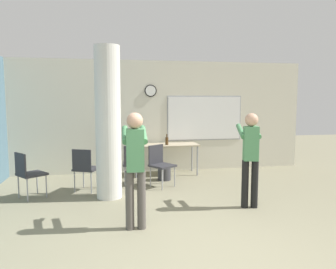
{
  "coord_description": "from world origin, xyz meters",
  "views": [
    {
      "loc": [
        -1.13,
        -3.2,
        1.83
      ],
      "look_at": [
        -0.04,
        2.64,
        1.2
      ],
      "focal_mm": 35.0,
      "sensor_mm": 36.0,
      "label": 1
    }
  ],
  "objects_px": {
    "person_playing_side": "(250,152)",
    "person_playing_front": "(135,161)",
    "bottle_on_table": "(167,141)",
    "chair_by_left_wall": "(28,172)",
    "chair_table_front": "(160,162)",
    "chair_table_left": "(133,162)",
    "chair_near_pillar": "(85,166)",
    "folding_table": "(165,146)"
  },
  "relations": [
    {
      "from": "folding_table",
      "to": "person_playing_front",
      "type": "bearing_deg",
      "value": -107.25
    },
    {
      "from": "chair_near_pillar",
      "to": "person_playing_side",
      "type": "distance_m",
      "value": 3.2
    },
    {
      "from": "chair_near_pillar",
      "to": "chair_by_left_wall",
      "type": "height_order",
      "value": "same"
    },
    {
      "from": "folding_table",
      "to": "person_playing_front",
      "type": "distance_m",
      "value": 3.42
    },
    {
      "from": "chair_table_front",
      "to": "folding_table",
      "type": "bearing_deg",
      "value": 74.21
    },
    {
      "from": "person_playing_side",
      "to": "person_playing_front",
      "type": "xyz_separation_m",
      "value": [
        -1.99,
        -0.57,
        0.03
      ]
    },
    {
      "from": "folding_table",
      "to": "person_playing_side",
      "type": "height_order",
      "value": "person_playing_side"
    },
    {
      "from": "bottle_on_table",
      "to": "chair_by_left_wall",
      "type": "distance_m",
      "value": 3.19
    },
    {
      "from": "folding_table",
      "to": "chair_table_left",
      "type": "xyz_separation_m",
      "value": [
        -0.85,
        -0.87,
        -0.18
      ]
    },
    {
      "from": "folding_table",
      "to": "chair_near_pillar",
      "type": "relative_size",
      "value": 1.84
    },
    {
      "from": "chair_near_pillar",
      "to": "chair_table_left",
      "type": "height_order",
      "value": "same"
    },
    {
      "from": "chair_near_pillar",
      "to": "person_playing_front",
      "type": "bearing_deg",
      "value": -68.19
    },
    {
      "from": "bottle_on_table",
      "to": "person_playing_front",
      "type": "relative_size",
      "value": 0.16
    },
    {
      "from": "person_playing_side",
      "to": "bottle_on_table",
      "type": "bearing_deg",
      "value": 110.48
    },
    {
      "from": "person_playing_side",
      "to": "person_playing_front",
      "type": "bearing_deg",
      "value": -163.89
    },
    {
      "from": "chair_table_left",
      "to": "person_playing_side",
      "type": "xyz_separation_m",
      "value": [
        1.83,
        -1.81,
        0.44
      ]
    },
    {
      "from": "chair_table_front",
      "to": "chair_by_left_wall",
      "type": "height_order",
      "value": "same"
    },
    {
      "from": "folding_table",
      "to": "bottle_on_table",
      "type": "distance_m",
      "value": 0.19
    },
    {
      "from": "chair_table_left",
      "to": "person_playing_front",
      "type": "bearing_deg",
      "value": -93.85
    },
    {
      "from": "chair_near_pillar",
      "to": "chair_by_left_wall",
      "type": "relative_size",
      "value": 1.0
    },
    {
      "from": "chair_table_front",
      "to": "chair_table_left",
      "type": "height_order",
      "value": "same"
    },
    {
      "from": "bottle_on_table",
      "to": "chair_table_left",
      "type": "distance_m",
      "value": 1.2
    },
    {
      "from": "chair_table_left",
      "to": "chair_by_left_wall",
      "type": "distance_m",
      "value": 2.08
    },
    {
      "from": "chair_table_front",
      "to": "chair_by_left_wall",
      "type": "relative_size",
      "value": 1.0
    },
    {
      "from": "bottle_on_table",
      "to": "chair_near_pillar",
      "type": "bearing_deg",
      "value": -149.44
    },
    {
      "from": "chair_table_left",
      "to": "person_playing_front",
      "type": "xyz_separation_m",
      "value": [
        -0.16,
        -2.39,
        0.46
      ]
    },
    {
      "from": "folding_table",
      "to": "chair_near_pillar",
      "type": "height_order",
      "value": "chair_near_pillar"
    },
    {
      "from": "chair_table_front",
      "to": "person_playing_side",
      "type": "xyz_separation_m",
      "value": [
        1.28,
        -1.62,
        0.44
      ]
    },
    {
      "from": "chair_table_left",
      "to": "folding_table",
      "type": "bearing_deg",
      "value": 45.7
    },
    {
      "from": "folding_table",
      "to": "person_playing_front",
      "type": "relative_size",
      "value": 0.97
    },
    {
      "from": "chair_table_front",
      "to": "chair_by_left_wall",
      "type": "xyz_separation_m",
      "value": [
        -2.54,
        -0.43,
        0.0
      ]
    },
    {
      "from": "chair_near_pillar",
      "to": "person_playing_front",
      "type": "relative_size",
      "value": 0.53
    },
    {
      "from": "folding_table",
      "to": "chair_near_pillar",
      "type": "xyz_separation_m",
      "value": [
        -1.83,
        -1.21,
        -0.18
      ]
    },
    {
      "from": "chair_table_left",
      "to": "person_playing_front",
      "type": "relative_size",
      "value": 0.53
    },
    {
      "from": "bottle_on_table",
      "to": "chair_table_front",
      "type": "distance_m",
      "value": 1.05
    },
    {
      "from": "chair_table_front",
      "to": "chair_table_left",
      "type": "relative_size",
      "value": 1.0
    },
    {
      "from": "bottle_on_table",
      "to": "chair_table_left",
      "type": "relative_size",
      "value": 0.3
    },
    {
      "from": "chair_table_left",
      "to": "person_playing_side",
      "type": "distance_m",
      "value": 2.61
    },
    {
      "from": "chair_by_left_wall",
      "to": "person_playing_front",
      "type": "height_order",
      "value": "person_playing_front"
    },
    {
      "from": "chair_table_left",
      "to": "chair_by_left_wall",
      "type": "relative_size",
      "value": 1.0
    },
    {
      "from": "folding_table",
      "to": "chair_by_left_wall",
      "type": "bearing_deg",
      "value": -152.22
    },
    {
      "from": "chair_table_front",
      "to": "chair_table_left",
      "type": "bearing_deg",
      "value": 160.9
    }
  ]
}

